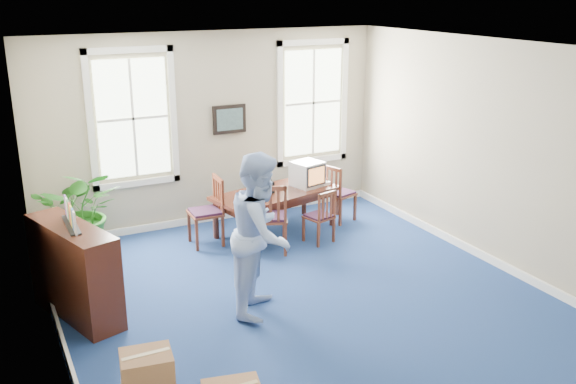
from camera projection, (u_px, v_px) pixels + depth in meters
name	position (u px, v px, depth m)	size (l,w,h in m)	color
floor	(302.00, 296.00, 8.38)	(6.50, 6.50, 0.00)	navy
ceiling	(303.00, 47.00, 7.40)	(6.50, 6.50, 0.00)	white
wall_back	(212.00, 129.00, 10.66)	(6.50, 6.50, 0.00)	tan
wall_front	(491.00, 284.00, 5.12)	(6.50, 6.50, 0.00)	tan
wall_left	(45.00, 217.00, 6.62)	(6.50, 6.50, 0.00)	tan
wall_right	(488.00, 153.00, 9.16)	(6.50, 6.50, 0.00)	tan
baseboard_back	(216.00, 217.00, 11.11)	(6.00, 0.04, 0.12)	white
baseboard_left	(64.00, 347.00, 7.10)	(0.04, 6.50, 0.12)	white
baseboard_right	(477.00, 252.00, 9.62)	(0.04, 6.50, 0.12)	white
window_left	(133.00, 118.00, 10.00)	(1.40, 0.12, 2.20)	white
window_right	(313.00, 103.00, 11.36)	(1.40, 0.12, 2.20)	white
wall_picture	(229.00, 119.00, 10.70)	(0.58, 0.06, 0.48)	black
conference_table	(276.00, 212.00, 10.50)	(2.05, 0.93, 0.70)	#441D12
crt_tv	(307.00, 174.00, 10.62)	(0.45, 0.49, 0.41)	#B7B7BC
game_console	(323.00, 183.00, 10.76)	(0.16, 0.20, 0.05)	white
equipment_bag	(261.00, 187.00, 10.30)	(0.37, 0.24, 0.19)	black
chair_near_left	(270.00, 217.00, 9.66)	(0.50, 0.50, 1.11)	brown
chair_near_right	(319.00, 216.00, 10.05)	(0.39, 0.39, 0.87)	brown
chair_end_left	(205.00, 212.00, 9.93)	(0.48, 0.48, 1.08)	brown
chair_end_right	(339.00, 193.00, 10.96)	(0.45, 0.45, 1.00)	brown
man	(261.00, 234.00, 7.77)	(0.99, 0.76, 2.02)	#98B5E9
credenza	(74.00, 268.00, 7.76)	(0.44, 1.56, 1.22)	#441D12
brochure_rack	(70.00, 209.00, 7.53)	(0.12, 0.68, 0.30)	#99999E
potted_plant	(81.00, 212.00, 9.46)	(1.25, 1.09, 1.39)	#1E5D17
cardboard_boxes	(166.00, 376.00, 6.01)	(1.34, 1.34, 0.77)	#A7744C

